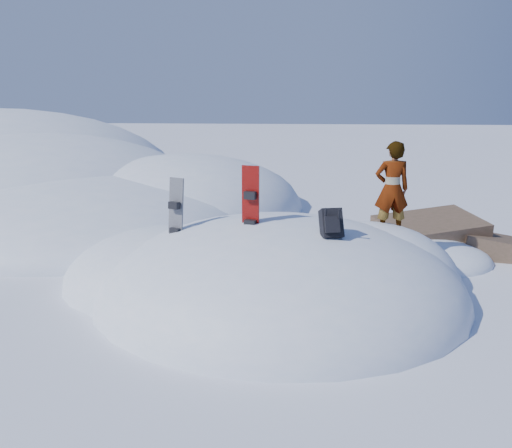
# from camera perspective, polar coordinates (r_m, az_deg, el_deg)

# --- Properties ---
(ground) EXTENTS (120.00, 120.00, 0.00)m
(ground) POSITION_cam_1_polar(r_m,az_deg,el_deg) (9.62, 2.63, -8.22)
(ground) COLOR white
(ground) RESTS_ON ground
(snow_mound) EXTENTS (8.00, 6.00, 3.00)m
(snow_mound) POSITION_cam_1_polar(r_m,az_deg,el_deg) (9.85, 1.67, -7.65)
(snow_mound) COLOR white
(snow_mound) RESTS_ON ground
(snow_ridge) EXTENTS (21.50, 18.50, 6.40)m
(snow_ridge) POSITION_cam_1_polar(r_m,az_deg,el_deg) (21.90, -24.73, 3.37)
(snow_ridge) COLOR white
(snow_ridge) RESTS_ON ground
(rock_outcrop) EXTENTS (4.68, 4.41, 1.68)m
(rock_outcrop) POSITION_cam_1_polar(r_m,az_deg,el_deg) (12.90, 19.93, -3.07)
(rock_outcrop) COLOR brown
(rock_outcrop) RESTS_ON ground
(snowboard_red) EXTENTS (0.32, 0.22, 1.72)m
(snowboard_red) POSITION_cam_1_polar(r_m,az_deg,el_deg) (8.95, -0.64, 1.34)
(snowboard_red) COLOR red
(snowboard_red) RESTS_ON snow_mound
(snowboard_dark) EXTENTS (0.37, 0.32, 1.65)m
(snowboard_dark) POSITION_cam_1_polar(r_m,az_deg,el_deg) (9.44, -9.19, 0.33)
(snowboard_dark) COLOR black
(snowboard_dark) RESTS_ON snow_mound
(backpack) EXTENTS (0.44, 0.54, 0.59)m
(backpack) POSITION_cam_1_polar(r_m,az_deg,el_deg) (8.47, 8.60, 0.03)
(backpack) COLOR black
(backpack) RESTS_ON snow_mound
(gear_pile) EXTENTS (0.91, 0.72, 0.24)m
(gear_pile) POSITION_cam_1_polar(r_m,az_deg,el_deg) (9.12, -12.83, -9.11)
(gear_pile) COLOR black
(gear_pile) RESTS_ON ground
(person) EXTENTS (0.74, 0.52, 1.90)m
(person) POSITION_cam_1_polar(r_m,az_deg,el_deg) (10.31, 15.26, 3.88)
(person) COLOR slate
(person) RESTS_ON snow_mound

